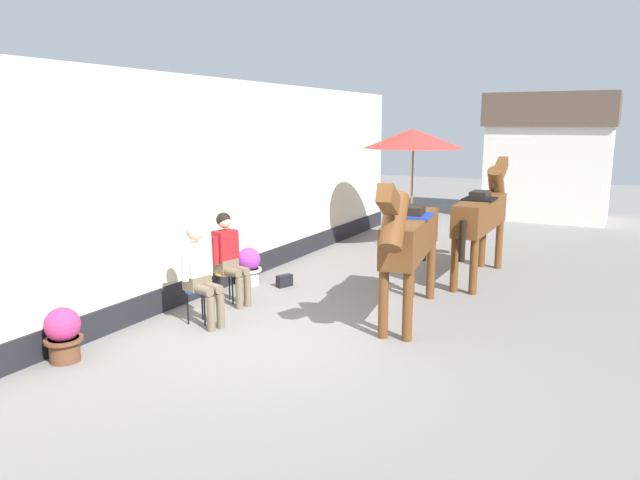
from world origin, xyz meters
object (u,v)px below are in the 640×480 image
satchel_bag (284,281)px  cafe_parasol (413,139)px  saddled_horse_far (482,213)px  flower_planter_nearest (63,334)px  seated_visitor_near (200,269)px  seated_visitor_far (228,253)px  flower_planter_farthest (249,265)px  saddled_horse_near (409,238)px

satchel_bag → cafe_parasol: bearing=6.7°
cafe_parasol → satchel_bag: size_ratio=9.21×
satchel_bag → saddled_horse_far: bearing=-32.0°
flower_planter_nearest → seated_visitor_near: bearing=71.5°
saddled_horse_far → cafe_parasol: size_ratio=1.16×
cafe_parasol → satchel_bag: cafe_parasol is taller
saddled_horse_far → satchel_bag: bearing=-142.6°
seated_visitor_far → flower_planter_farthest: size_ratio=2.17×
flower_planter_nearest → flower_planter_farthest: same height
seated_visitor_near → flower_planter_farthest: seated_visitor_near is taller
flower_planter_farthest → satchel_bag: size_ratio=2.29×
saddled_horse_near → satchel_bag: size_ratio=10.65×
saddled_horse_far → flower_planter_nearest: size_ratio=4.68×
seated_visitor_far → flower_planter_nearest: seated_visitor_far is taller
seated_visitor_near → saddled_horse_near: (2.41, 1.52, 0.38)m
flower_planter_farthest → satchel_bag: flower_planter_farthest is taller
seated_visitor_near → satchel_bag: (0.03, 2.15, -0.68)m
flower_planter_farthest → flower_planter_nearest: bearing=-90.3°
flower_planter_farthest → satchel_bag: (0.60, 0.17, -0.23)m
saddled_horse_far → flower_planter_farthest: 4.14m
seated_visitor_near → flower_planter_farthest: bearing=105.9°
seated_visitor_far → saddled_horse_near: 2.73m
flower_planter_nearest → satchel_bag: size_ratio=2.29×
cafe_parasol → satchel_bag: bearing=-104.0°
saddled_horse_near → flower_planter_nearest: size_ratio=4.66×
seated_visitor_far → satchel_bag: seated_visitor_far is taller
flower_planter_farthest → seated_visitor_far: bearing=-71.9°
saddled_horse_near → saddled_horse_far: size_ratio=1.00×
seated_visitor_far → flower_planter_farthest: 1.15m
saddled_horse_far → flower_planter_nearest: bearing=-119.4°
seated_visitor_near → cafe_parasol: size_ratio=0.54×
flower_planter_nearest → saddled_horse_far: bearing=60.6°
seated_visitor_near → saddled_horse_near: bearing=32.2°
seated_visitor_near → seated_visitor_far: 0.99m
seated_visitor_far → saddled_horse_far: 4.49m
seated_visitor_near → seated_visitor_far: (-0.23, 0.96, 0.00)m
cafe_parasol → satchel_bag: (-0.93, -3.72, -2.26)m
seated_visitor_near → satchel_bag: seated_visitor_near is taller
seated_visitor_far → saddled_horse_far: (3.02, 3.30, 0.38)m
seated_visitor_near → flower_planter_farthest: 2.10m
seated_visitor_far → satchel_bag: (0.26, 1.19, -0.68)m
saddled_horse_far → seated_visitor_far: bearing=-132.5°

